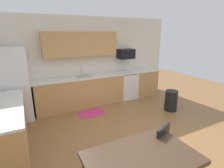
{
  "coord_description": "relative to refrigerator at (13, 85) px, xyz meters",
  "views": [
    {
      "loc": [
        -1.89,
        -2.68,
        2.21
      ],
      "look_at": [
        0.0,
        1.0,
        1.0
      ],
      "focal_mm": 28.03,
      "sensor_mm": 36.0,
      "label": 1
    }
  ],
  "objects": [
    {
      "name": "ground_plane",
      "position": [
        2.18,
        -2.22,
        -0.95
      ],
      "size": [
        12.0,
        12.0,
        0.0
      ],
      "primitive_type": "plane",
      "color": "olive"
    },
    {
      "name": "wall_back",
      "position": [
        2.18,
        0.43,
        0.4
      ],
      "size": [
        5.8,
        0.1,
        2.7
      ],
      "primitive_type": "cube",
      "color": "silver",
      "rests_on": "ground"
    },
    {
      "name": "cabinet_run_back",
      "position": [
        1.78,
        0.08,
        -0.5
      ],
      "size": [
        2.69,
        0.6,
        0.9
      ],
      "primitive_type": "cube",
      "color": "tan",
      "rests_on": "ground"
    },
    {
      "name": "cabinet_run_back_right",
      "position": [
        4.15,
        0.08,
        -0.5
      ],
      "size": [
        0.86,
        0.6,
        0.9
      ],
      "primitive_type": "cube",
      "color": "tan",
      "rests_on": "ground"
    },
    {
      "name": "cabinet_run_left",
      "position": [
        -0.12,
        -1.42,
        -0.5
      ],
      "size": [
        0.6,
        2.0,
        0.9
      ],
      "primitive_type": "cube",
      "color": "tan",
      "rests_on": "ground"
    },
    {
      "name": "countertop_back",
      "position": [
        2.18,
        0.08,
        -0.03
      ],
      "size": [
        4.8,
        0.64,
        0.04
      ],
      "primitive_type": "cube",
      "color": "silver",
      "rests_on": "cabinet_run_back"
    },
    {
      "name": "countertop_left",
      "position": [
        -0.12,
        -1.42,
        -0.03
      ],
      "size": [
        0.64,
        2.0,
        0.04
      ],
      "primitive_type": "cube",
      "color": "silver",
      "rests_on": "cabinet_run_left"
    },
    {
      "name": "upper_cabinets_back",
      "position": [
        1.88,
        0.21,
        0.95
      ],
      "size": [
        2.2,
        0.34,
        0.7
      ],
      "primitive_type": "cube",
      "color": "tan"
    },
    {
      "name": "refrigerator",
      "position": [
        0.0,
        0.0,
        0.0
      ],
      "size": [
        0.76,
        0.7,
        1.89
      ],
      "primitive_type": "cube",
      "color": "white",
      "rests_on": "ground"
    },
    {
      "name": "oven_range",
      "position": [
        3.42,
        0.08,
        -0.49
      ],
      "size": [
        0.6,
        0.6,
        0.91
      ],
      "color": "white",
      "rests_on": "ground"
    },
    {
      "name": "microwave",
      "position": [
        3.42,
        0.18,
        0.59
      ],
      "size": [
        0.54,
        0.36,
        0.32
      ],
      "primitive_type": "cube",
      "color": "black"
    },
    {
      "name": "sink_basin",
      "position": [
        1.88,
        0.08,
        -0.07
      ],
      "size": [
        0.48,
        0.4,
        0.14
      ],
      "primitive_type": "cube",
      "color": "#A5A8AD",
      "rests_on": "countertop_back"
    },
    {
      "name": "sink_faucet",
      "position": [
        1.88,
        0.26,
        0.09
      ],
      "size": [
        0.02,
        0.02,
        0.24
      ],
      "primitive_type": "cylinder",
      "color": "#B2B5BA",
      "rests_on": "countertop_back"
    },
    {
      "name": "dining_table",
      "position": [
        1.47,
        -3.42,
        -0.28
      ],
      "size": [
        1.4,
        0.9,
        0.73
      ],
      "color": "#422D1E",
      "rests_on": "ground"
    },
    {
      "name": "chair_near_table",
      "position": [
        2.12,
        -3.25,
        -0.44
      ],
      "size": [
        0.52,
        0.52,
        0.85
      ],
      "color": "black",
      "rests_on": "ground"
    },
    {
      "name": "trash_bin",
      "position": [
        4.03,
        -1.43,
        -0.65
      ],
      "size": [
        0.36,
        0.36,
        0.6
      ],
      "primitive_type": "cylinder",
      "color": "black",
      "rests_on": "ground"
    },
    {
      "name": "floor_mat",
      "position": [
        1.85,
        -0.57,
        -0.94
      ],
      "size": [
        0.7,
        0.5,
        0.01
      ],
      "primitive_type": "cube",
      "color": "#CC3372",
      "rests_on": "ground"
    }
  ]
}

